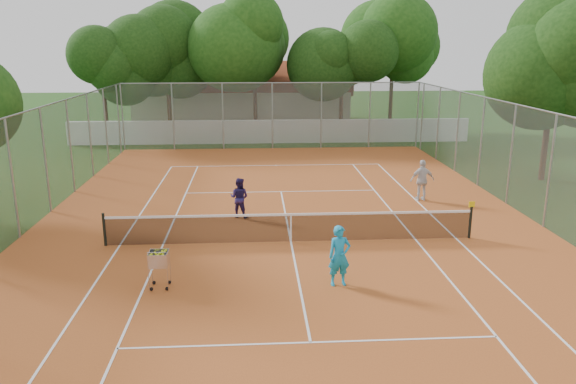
{
  "coord_description": "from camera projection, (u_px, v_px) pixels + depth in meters",
  "views": [
    {
      "loc": [
        -1.16,
        -17.21,
        6.26
      ],
      "look_at": [
        0.0,
        1.5,
        1.3
      ],
      "focal_mm": 35.0,
      "sensor_mm": 36.0,
      "label": 1
    }
  ],
  "objects": [
    {
      "name": "ground",
      "position": [
        291.0,
        242.0,
        18.27
      ],
      "size": [
        120.0,
        120.0,
        0.0
      ],
      "primitive_type": "plane",
      "color": "#183A0F",
      "rests_on": "ground"
    },
    {
      "name": "clubhouse",
      "position": [
        243.0,
        96.0,
        45.58
      ],
      "size": [
        16.4,
        9.0,
        4.4
      ],
      "primitive_type": "cube",
      "color": "beige",
      "rests_on": "ground"
    },
    {
      "name": "player_far_left",
      "position": [
        239.0,
        198.0,
        20.7
      ],
      "size": [
        0.88,
        0.79,
        1.49
      ],
      "primitive_type": "imported",
      "rotation": [
        0.0,
        0.0,
        2.78
      ],
      "color": "#23194C",
      "rests_on": "court_pad"
    },
    {
      "name": "court_pad",
      "position": [
        291.0,
        242.0,
        18.27
      ],
      "size": [
        18.0,
        34.0,
        0.02
      ],
      "primitive_type": "cube",
      "color": "#AD5421",
      "rests_on": "ground"
    },
    {
      "name": "boundary_wall",
      "position": [
        271.0,
        132.0,
        36.42
      ],
      "size": [
        26.0,
        0.3,
        1.5
      ],
      "primitive_type": "cube",
      "color": "white",
      "rests_on": "ground"
    },
    {
      "name": "player_far_right",
      "position": [
        422.0,
        180.0,
        22.93
      ],
      "size": [
        1.0,
        0.44,
        1.69
      ],
      "primitive_type": "imported",
      "rotation": [
        0.0,
        0.0,
        3.17
      ],
      "color": "silver",
      "rests_on": "court_pad"
    },
    {
      "name": "ball_hopper",
      "position": [
        159.0,
        268.0,
        14.69
      ],
      "size": [
        0.69,
        0.69,
        1.1
      ],
      "primitive_type": "cube",
      "rotation": [
        0.0,
        0.0,
        -0.38
      ],
      "color": "#BABBC2",
      "rests_on": "court_pad"
    },
    {
      "name": "court_lines",
      "position": [
        291.0,
        242.0,
        18.27
      ],
      "size": [
        10.98,
        23.78,
        0.01
      ],
      "primitive_type": "cube",
      "color": "white",
      "rests_on": "court_pad"
    },
    {
      "name": "perimeter_fence",
      "position": [
        291.0,
        183.0,
        17.76
      ],
      "size": [
        18.0,
        34.0,
        4.0
      ],
      "primitive_type": "cube",
      "color": "slate",
      "rests_on": "ground"
    },
    {
      "name": "tropical_trees",
      "position": [
        269.0,
        63.0,
        38.23
      ],
      "size": [
        29.0,
        19.0,
        10.0
      ],
      "primitive_type": "cube",
      "color": "black",
      "rests_on": "ground"
    },
    {
      "name": "player_near",
      "position": [
        339.0,
        256.0,
        14.8
      ],
      "size": [
        0.65,
        0.47,
        1.64
      ],
      "primitive_type": "imported",
      "rotation": [
        0.0,
        0.0,
        0.14
      ],
      "color": "#1690C3",
      "rests_on": "court_pad"
    },
    {
      "name": "tennis_net",
      "position": [
        291.0,
        227.0,
        18.14
      ],
      "size": [
        11.88,
        0.1,
        0.98
      ],
      "primitive_type": "cube",
      "color": "black",
      "rests_on": "court_pad"
    }
  ]
}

